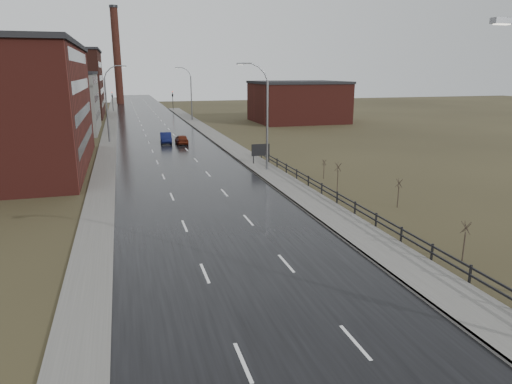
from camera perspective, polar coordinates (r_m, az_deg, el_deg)
road at (r=71.22m, az=-11.40°, el=6.13°), size 14.00×300.00×0.06m
sidewalk_right at (r=48.60m, az=1.51°, el=2.52°), size 3.20×180.00×0.18m
curb_right at (r=48.17m, az=-0.21°, el=2.41°), size 0.16×180.00×0.18m
sidewalk_left at (r=71.00m, az=-18.03°, el=5.69°), size 2.40×260.00×0.12m
warehouse_mid at (r=89.17m, az=-24.44°, el=10.20°), size 16.32×20.40×10.50m
warehouse_far at (r=119.45m, az=-25.10°, el=12.18°), size 26.52×24.48×15.50m
building_right at (r=99.26m, az=5.25°, el=11.19°), size 18.36×16.32×8.50m
smokestack at (r=160.28m, az=-16.99°, el=16.02°), size 2.70×2.70×30.70m
streetlight_right_mid at (r=48.63m, az=1.08°, el=9.39°), size 3.36×0.28×11.35m
streetlight_left at (r=72.37m, az=-17.96°, el=10.47°), size 3.36×0.28×11.35m
streetlight_right_far at (r=101.34m, az=-8.27°, el=12.07°), size 3.36×0.28×11.35m
guardrail at (r=34.23m, az=12.83°, el=-2.08°), size 0.10×53.05×1.10m
shrub_c at (r=28.31m, az=24.62°, el=-5.53°), size 0.56×0.59×2.36m
shrub_d at (r=37.60m, az=17.38°, el=-0.04°), size 0.55×0.58×2.33m
shrub_e at (r=41.26m, az=10.19°, el=1.93°), size 0.62×0.66×2.65m
shrub_f at (r=46.08m, az=8.49°, el=2.91°), size 0.48×0.50×1.99m
billboard at (r=52.60m, az=0.56°, el=5.20°), size 2.16×0.17×2.42m
traffic_light_left at (r=130.35m, az=-17.55°, el=11.59°), size 0.58×2.73×5.30m
traffic_light_right at (r=131.08m, az=-10.40°, el=12.04°), size 0.58×2.73×5.30m
car_near at (r=70.39m, az=-11.21°, el=6.64°), size 1.87×4.73×1.53m
car_far at (r=68.69m, az=-9.28°, el=6.49°), size 1.71×4.21×1.43m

